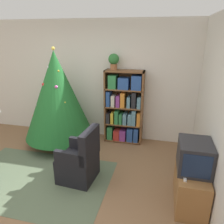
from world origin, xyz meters
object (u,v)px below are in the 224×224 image
object	(u,v)px
christmas_tree	(57,95)
potted_plant	(114,60)
bookshelf	(124,108)
television	(195,156)
armchair	(80,162)

from	to	relation	value
christmas_tree	potted_plant	distance (m)	1.36
christmas_tree	potted_plant	bearing A→B (deg)	23.99
bookshelf	television	size ratio (longest dim) A/B	3.07
bookshelf	television	distance (m)	2.10
christmas_tree	television	bearing A→B (deg)	-24.96
television	potted_plant	bearing A→B (deg)	131.84
armchair	potted_plant	world-z (taller)	potted_plant
armchair	potted_plant	bearing A→B (deg)	177.04
bookshelf	christmas_tree	bearing A→B (deg)	-160.41
christmas_tree	armchair	world-z (taller)	christmas_tree
christmas_tree	potted_plant	world-z (taller)	christmas_tree
television	armchair	distance (m)	1.77
christmas_tree	armchair	xyz separation A→B (m)	(0.88, -1.07, -0.78)
bookshelf	christmas_tree	world-z (taller)	christmas_tree
christmas_tree	potted_plant	xyz separation A→B (m)	(1.08, 0.48, 0.67)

